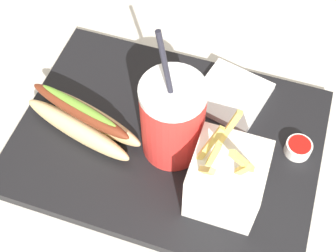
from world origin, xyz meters
name	(u,v)px	position (x,y,z in m)	size (l,w,h in m)	color
ground_plane	(168,147)	(0.00, 0.00, -0.01)	(2.40, 2.40, 0.02)	silver
food_tray	(168,141)	(0.00, 0.00, 0.01)	(0.44, 0.32, 0.02)	black
soda_cup	(173,119)	(-0.01, 0.01, 0.09)	(0.09, 0.09, 0.22)	red
fries_basket	(227,179)	(-0.10, 0.07, 0.07)	(0.09, 0.09, 0.17)	white
hot_dog_1	(82,120)	(0.12, 0.03, 0.05)	(0.19, 0.10, 0.07)	#E5C689
ketchup_cup_1	(186,103)	(-0.01, -0.06, 0.03)	(0.04, 0.04, 0.02)	white
ketchup_cup_2	(298,148)	(-0.18, -0.04, 0.03)	(0.04, 0.04, 0.02)	white
napkin_stack	(231,95)	(-0.07, -0.10, 0.03)	(0.10, 0.10, 0.01)	white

